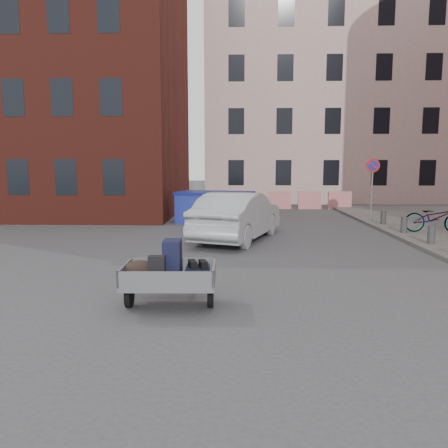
{
  "coord_description": "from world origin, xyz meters",
  "views": [
    {
      "loc": [
        0.1,
        -9.88,
        2.51
      ],
      "look_at": [
        -0.22,
        0.46,
        1.1
      ],
      "focal_mm": 35.0,
      "sensor_mm": 36.0,
      "label": 1
    }
  ],
  "objects_px": {
    "silver_car": "(238,216)",
    "dumpster": "(215,207)",
    "trailer": "(169,274)",
    "bicycle": "(435,218)"
  },
  "relations": [
    {
      "from": "trailer",
      "to": "dumpster",
      "type": "height_order",
      "value": "dumpster"
    },
    {
      "from": "dumpster",
      "to": "silver_car",
      "type": "height_order",
      "value": "silver_car"
    },
    {
      "from": "trailer",
      "to": "bicycle",
      "type": "relative_size",
      "value": 0.9
    },
    {
      "from": "silver_car",
      "to": "trailer",
      "type": "bearing_deg",
      "value": 99.21
    },
    {
      "from": "dumpster",
      "to": "silver_car",
      "type": "relative_size",
      "value": 0.73
    },
    {
      "from": "silver_car",
      "to": "dumpster",
      "type": "bearing_deg",
      "value": -57.9
    },
    {
      "from": "trailer",
      "to": "bicycle",
      "type": "distance_m",
      "value": 11.54
    },
    {
      "from": "dumpster",
      "to": "silver_car",
      "type": "bearing_deg",
      "value": -63.92
    },
    {
      "from": "dumpster",
      "to": "bicycle",
      "type": "xyz_separation_m",
      "value": [
        7.97,
        -3.23,
        -0.03
      ]
    },
    {
      "from": "dumpster",
      "to": "bicycle",
      "type": "relative_size",
      "value": 1.75
    }
  ]
}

